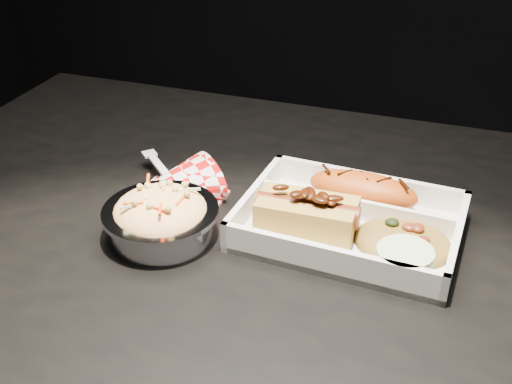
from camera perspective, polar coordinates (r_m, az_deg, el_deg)
dining_table at (r=0.79m, az=4.66°, el=-10.44°), size 1.20×0.80×0.75m
food_tray at (r=0.76m, az=8.33°, el=-2.99°), size 0.26×0.20×0.04m
fried_pastry at (r=0.80m, az=9.48°, el=0.18°), size 0.14×0.06×0.04m
hotdog at (r=0.74m, az=4.55°, el=-1.86°), size 0.12×0.06×0.06m
fried_rice_mound at (r=0.74m, az=13.04°, el=-3.65°), size 0.12×0.10×0.03m
cupcake_liner at (r=0.70m, az=13.03°, el=-6.06°), size 0.06×0.06×0.03m
foil_coleslaw_cup at (r=0.75m, az=-8.46°, el=-2.14°), size 0.13×0.13×0.06m
napkin_fork at (r=0.83m, az=-7.41°, el=0.59°), size 0.15×0.15×0.10m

